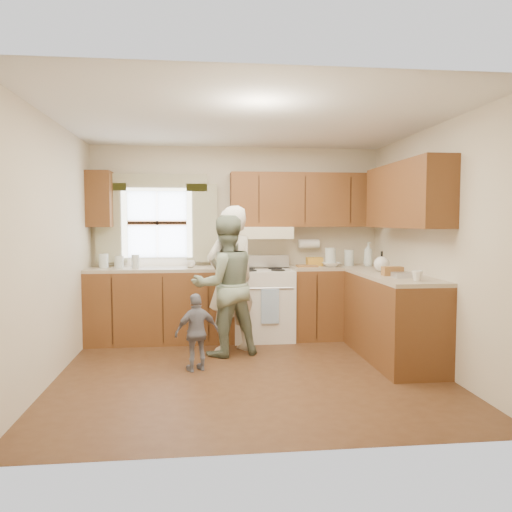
{
  "coord_description": "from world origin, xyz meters",
  "views": [
    {
      "loc": [
        -0.49,
        -4.9,
        1.52
      ],
      "look_at": [
        0.1,
        0.4,
        1.15
      ],
      "focal_mm": 35.0,
      "sensor_mm": 36.0,
      "label": 1
    }
  ],
  "objects": [
    {
      "name": "kitchen_fixtures",
      "position": [
        0.61,
        1.08,
        0.84
      ],
      "size": [
        3.8,
        2.25,
        2.15
      ],
      "color": "#43210E",
      "rests_on": "ground"
    },
    {
      "name": "woman_left",
      "position": [
        -0.14,
        0.85,
        0.85
      ],
      "size": [
        0.74,
        0.66,
        1.7
      ],
      "primitive_type": "imported",
      "rotation": [
        0.0,
        0.0,
        3.66
      ],
      "color": "white",
      "rests_on": "ground"
    },
    {
      "name": "room",
      "position": [
        0.0,
        0.0,
        1.25
      ],
      "size": [
        3.8,
        3.8,
        3.8
      ],
      "color": "#452815",
      "rests_on": "ground"
    },
    {
      "name": "child",
      "position": [
        -0.53,
        0.14,
        0.4
      ],
      "size": [
        0.5,
        0.35,
        0.79
      ],
      "primitive_type": "imported",
      "rotation": [
        0.0,
        0.0,
        3.52
      ],
      "color": "gray",
      "rests_on": "ground"
    },
    {
      "name": "stove",
      "position": [
        0.3,
        1.44,
        0.47
      ],
      "size": [
        0.76,
        0.67,
        1.07
      ],
      "color": "silver",
      "rests_on": "ground"
    },
    {
      "name": "woman_right",
      "position": [
        -0.22,
        0.72,
        0.79
      ],
      "size": [
        0.92,
        0.81,
        1.59
      ],
      "primitive_type": "imported",
      "rotation": [
        0.0,
        0.0,
        3.45
      ],
      "color": "#2B462F",
      "rests_on": "ground"
    }
  ]
}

